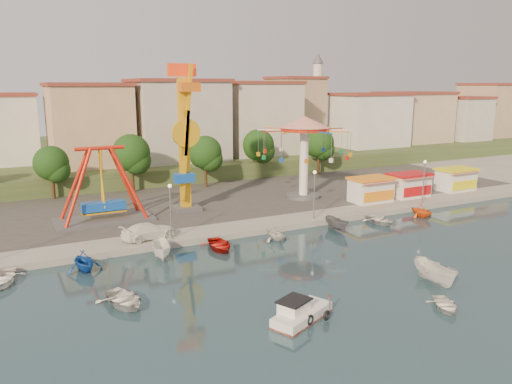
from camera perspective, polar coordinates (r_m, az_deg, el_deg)
ground at (r=40.25m, az=7.44°, el=-9.51°), size 200.00×200.00×0.00m
quay_deck at (r=96.16m, az=-14.10°, el=3.07°), size 200.00×100.00×0.60m
asphalt_pad at (r=65.85m, az=-7.56°, el=-0.43°), size 90.00×28.00×0.01m
hill_terrace at (r=100.81m, az=-14.81°, el=4.13°), size 200.00×60.00×3.00m
pirate_ship_ride at (r=54.82m, az=-17.16°, el=0.65°), size 10.00×5.00×8.00m
kamikaze_tower at (r=56.65m, az=-8.10°, el=5.74°), size 3.20×3.10×16.50m
wave_swinger at (r=63.32m, az=5.54°, el=6.09°), size 11.60×11.60×10.40m
booth_left at (r=63.30m, az=12.99°, el=0.30°), size 5.40×3.78×3.08m
booth_mid at (r=67.51m, az=17.10°, el=0.80°), size 5.40×3.78×3.08m
booth_right at (r=73.68m, az=21.86°, el=1.37°), size 5.40×3.78×3.08m
lamp_post_1 at (r=47.11m, az=-9.72°, el=-2.41°), size 0.14×0.14×5.00m
lamp_post_2 at (r=53.97m, az=6.66°, el=-0.46°), size 0.14×0.14×5.00m
lamp_post_3 at (r=64.16m, az=18.60°, el=0.99°), size 0.14×0.14×5.00m
tree_1 at (r=67.72m, az=-22.38°, el=3.07°), size 4.35×4.35×6.80m
tree_2 at (r=68.76m, az=-14.07°, el=4.34°), size 5.02×5.02×7.85m
tree_3 at (r=70.41m, az=-5.82°, el=4.52°), size 4.68×4.68×7.32m
tree_4 at (r=77.23m, az=0.28°, el=5.39°), size 4.86×4.86×7.60m
tree_5 at (r=80.84m, az=7.21°, el=5.57°), size 4.83×4.83×7.54m
building_1 at (r=82.29m, az=-27.20°, el=5.57°), size 12.33×9.01×8.63m
building_2 at (r=83.84m, az=-18.25°, el=7.29°), size 11.95×9.28×11.23m
building_3 at (r=84.22m, az=-8.49°, el=7.08°), size 12.59×10.50×9.20m
building_4 at (r=92.52m, az=-1.22°, el=7.66°), size 10.75×9.23×9.24m
building_5 at (r=97.47m, az=6.38°, el=8.39°), size 12.77×10.96×11.21m
building_6 at (r=103.22m, az=12.39°, el=8.71°), size 8.23×8.98×12.36m
building_7 at (r=114.84m, az=15.38°, el=7.98°), size 11.59×10.93×8.76m
building_8 at (r=120.25m, az=22.50°, el=8.57°), size 12.84×9.28×12.58m
building_9 at (r=132.59m, az=25.35°, el=7.84°), size 12.95×9.17×9.21m
minaret at (r=102.37m, az=7.00°, el=10.76°), size 2.80×2.80×18.00m
cabin_motorboat at (r=32.91m, az=5.09°, el=-13.74°), size 4.94×3.50×1.63m
rowboat_a at (r=36.00m, az=-14.89°, el=-11.79°), size 3.86×4.70×0.85m
rowboat_b at (r=36.62m, az=20.82°, el=-11.99°), size 3.16×3.50×0.60m
skiff at (r=40.48m, az=19.83°, el=-8.73°), size 2.27×4.62×1.71m
van at (r=48.13m, az=-12.17°, el=-4.36°), size 5.47×3.08×1.50m
moored_boat_0 at (r=42.84m, az=-27.18°, el=-8.82°), size 4.00×4.86×0.88m
moored_boat_1 at (r=43.01m, az=-19.09°, el=-7.44°), size 3.37×3.73×1.72m
moored_boat_2 at (r=44.29m, az=-10.71°, el=-6.51°), size 2.38×4.29×1.57m
moored_boat_3 at (r=46.13m, az=-4.22°, el=-6.04°), size 3.23×4.27×0.84m
moored_boat_4 at (r=48.56m, az=2.25°, el=-4.71°), size 2.91×3.19×1.45m
moored_boat_5 at (r=52.45m, az=9.24°, el=-3.63°), size 1.40×3.58×1.37m
moored_boat_6 at (r=56.06m, az=13.97°, el=-3.12°), size 2.82×3.88×0.79m
moored_boat_7 at (r=60.07m, az=18.37°, el=-1.98°), size 2.77×3.15×1.58m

